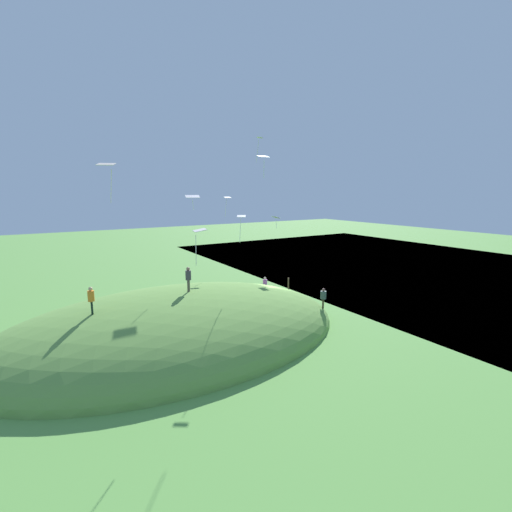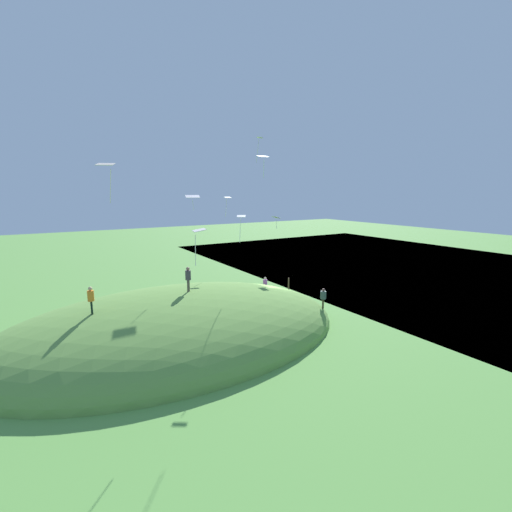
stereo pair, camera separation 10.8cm
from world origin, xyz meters
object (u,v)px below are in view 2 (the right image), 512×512
(kite_0, at_px, (193,197))
(kite_1, at_px, (241,219))
(person_watching_kites, at_px, (323,296))
(kite_6, at_px, (276,218))
(mooring_post, at_px, (289,284))
(person_on_hilltop, at_px, (91,297))
(person_with_child, at_px, (188,276))
(kite_5, at_px, (199,232))
(kite_7, at_px, (106,167))
(person_near_shore, at_px, (265,283))
(kite_2, at_px, (227,199))
(kite_3, at_px, (259,141))
(kite_4, at_px, (263,158))

(kite_0, bearing_deg, kite_1, 114.62)
(person_watching_kites, height_order, kite_6, kite_6)
(mooring_post, bearing_deg, person_on_hilltop, 16.87)
(person_with_child, distance_m, kite_5, 5.89)
(person_watching_kites, xyz_separation_m, mooring_post, (-2.79, -8.35, -1.26))
(kite_6, height_order, kite_7, kite_7)
(kite_6, height_order, mooring_post, kite_6)
(person_watching_kites, bearing_deg, kite_0, -89.22)
(kite_0, bearing_deg, person_near_shore, -175.44)
(person_with_child, relative_size, kite_2, 0.90)
(person_with_child, height_order, kite_0, kite_0)
(kite_1, height_order, kite_3, kite_3)
(person_watching_kites, xyz_separation_m, kite_6, (-1.31, -8.67, 5.73))
(kite_2, xyz_separation_m, mooring_post, (-5.30, 3.46, -8.81))
(person_with_child, xyz_separation_m, person_near_shore, (-10.14, -5.36, -3.12))
(kite_3, height_order, kite_7, kite_3)
(kite_2, height_order, mooring_post, kite_2)
(person_watching_kites, relative_size, person_near_shore, 0.94)
(person_watching_kites, bearing_deg, person_on_hilltop, -52.20)
(kite_3, distance_m, kite_5, 13.22)
(person_near_shore, relative_size, mooring_post, 1.30)
(kite_1, bearing_deg, person_watching_kites, 149.98)
(kite_2, relative_size, kite_3, 0.95)
(kite_7, distance_m, mooring_post, 23.89)
(person_on_hilltop, xyz_separation_m, kite_7, (-0.72, 4.18, 7.49))
(kite_3, relative_size, kite_7, 1.08)
(person_near_shore, bearing_deg, kite_5, 54.56)
(person_near_shore, relative_size, kite_2, 0.89)
(person_on_hilltop, height_order, kite_4, kite_4)
(kite_3, relative_size, kite_6, 1.63)
(kite_6, bearing_deg, person_with_child, 25.68)
(person_with_child, relative_size, person_near_shore, 1.01)
(kite_2, xyz_separation_m, kite_3, (-0.13, 5.85, 5.03))
(kite_2, xyz_separation_m, kite_6, (-3.82, 3.14, -1.81))
(kite_5, bearing_deg, kite_1, -139.26)
(person_with_child, bearing_deg, kite_2, -179.21)
(kite_5, xyz_separation_m, kite_7, (4.88, 0.37, 3.48))
(kite_1, relative_size, kite_5, 1.01)
(kite_2, bearing_deg, kite_0, 36.64)
(person_near_shore, bearing_deg, kite_6, -159.66)
(kite_0, relative_size, kite_3, 0.63)
(person_with_child, distance_m, kite_7, 10.43)
(kite_2, bearing_deg, person_with_child, 48.43)
(person_watching_kites, height_order, kite_1, kite_1)
(kite_1, bearing_deg, person_with_child, 2.16)
(person_on_hilltop, xyz_separation_m, person_near_shore, (-16.69, -6.06, -2.77))
(person_watching_kites, bearing_deg, mooring_post, -152.44)
(kite_1, relative_size, mooring_post, 1.58)
(kite_6, relative_size, mooring_post, 0.94)
(person_near_shore, xyz_separation_m, kite_5, (11.08, 9.88, 6.78))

